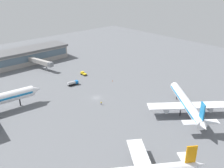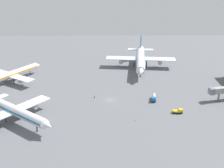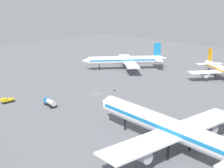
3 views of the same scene
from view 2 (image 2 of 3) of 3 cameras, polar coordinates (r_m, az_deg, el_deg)
The scene contains 8 objects.
ground at distance 149.80m, azimuth -0.48°, elevation -3.03°, with size 288.00×288.00×0.00m, color slate.
airplane_at_gate at distance 134.59m, azimuth -17.68°, elevation -4.76°, with size 32.94×37.67×13.75m.
airplane_taxiing at distance 180.71m, azimuth -18.07°, elevation 1.82°, with size 35.47×29.94×12.44m.
airplane_distant at distance 195.13m, azimuth 5.37°, elevation 4.75°, with size 55.50×44.69×16.88m.
fuel_truck at distance 150.69m, azimuth 7.83°, elevation -2.51°, with size 6.51×2.95×2.50m.
pushback_tractor at distance 140.06m, azimuth 12.30°, elevation -4.97°, with size 2.22×4.41×1.90m.
ground_crew_worker at distance 152.21m, azimuth -3.29°, elevation -2.30°, with size 0.54×0.54×1.67m.
safety_cone_near_gate at distance 131.13m, azimuth 4.31°, elevation -6.75°, with size 0.44×0.44×0.60m, color #EA590C.
Camera 2 is at (-136.14, 0.48, 62.50)m, focal length 48.88 mm.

